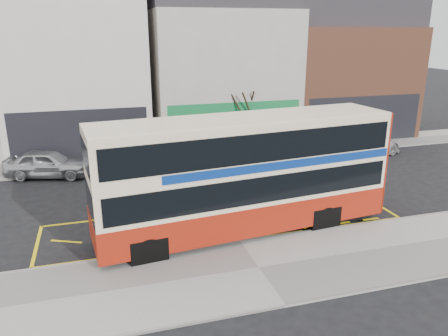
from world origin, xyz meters
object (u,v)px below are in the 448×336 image
object	(u,v)px
car_white	(363,144)
bus_stop_post	(151,207)
double_decker_bus	(245,174)
car_grey	(215,155)
car_silver	(48,164)
street_tree_right	(241,99)

from	to	relation	value
car_white	bus_stop_post	bearing A→B (deg)	105.12
double_decker_bus	car_grey	bearing A→B (deg)	76.88
bus_stop_post	car_silver	distance (m)	10.81
street_tree_right	car_silver	bearing A→B (deg)	-171.16
bus_stop_post	street_tree_right	distance (m)	13.72
bus_stop_post	car_white	world-z (taller)	bus_stop_post
car_silver	bus_stop_post	bearing A→B (deg)	-142.84
bus_stop_post	street_tree_right	world-z (taller)	street_tree_right
car_grey	car_white	distance (m)	9.24
car_white	street_tree_right	xyz separation A→B (m)	(-6.81, 2.95, 2.61)
street_tree_right	bus_stop_post	bearing A→B (deg)	-121.05
car_silver	street_tree_right	xyz separation A→B (m)	(11.14, 1.73, 2.64)
car_grey	street_tree_right	xyz separation A→B (m)	(2.42, 2.73, 2.62)
car_white	double_decker_bus	bearing A→B (deg)	109.97
double_decker_bus	car_white	distance (m)	12.92
double_decker_bus	car_grey	distance (m)	8.17
car_grey	car_silver	bearing A→B (deg)	87.73
double_decker_bus	street_tree_right	bearing A→B (deg)	66.28
car_silver	car_grey	distance (m)	8.77
double_decker_bus	bus_stop_post	distance (m)	3.77
double_decker_bus	bus_stop_post	size ratio (longest dim) A/B	4.11
car_silver	double_decker_bus	bearing A→B (deg)	-124.54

